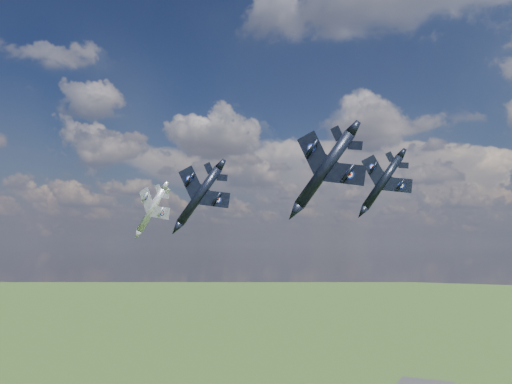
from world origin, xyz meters
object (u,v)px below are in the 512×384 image
at_px(jet_lead_navy, 199,196).
at_px(jet_high_navy, 383,182).
at_px(jet_right_navy, 324,170).
at_px(jet_left_silver, 151,210).

xyz_separation_m(jet_lead_navy, jet_high_navy, (23.22, 22.15, 3.34)).
relative_size(jet_lead_navy, jet_high_navy, 0.96).
height_order(jet_right_navy, jet_high_navy, jet_high_navy).
relative_size(jet_lead_navy, jet_right_navy, 1.12).
distance_m(jet_lead_navy, jet_high_navy, 32.27).
height_order(jet_right_navy, jet_left_silver, jet_right_navy).
bearing_deg(jet_right_navy, jet_left_silver, 142.53).
relative_size(jet_high_navy, jet_left_silver, 1.07).
height_order(jet_lead_navy, jet_high_navy, jet_high_navy).
distance_m(jet_lead_navy, jet_right_navy, 29.16).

